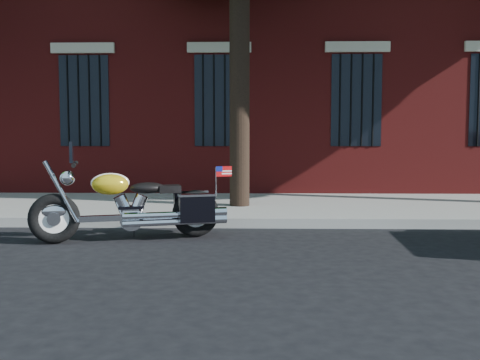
{
  "coord_description": "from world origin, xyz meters",
  "views": [
    {
      "loc": [
        0.75,
        -6.78,
        1.38
      ],
      "look_at": [
        0.56,
        0.8,
        0.78
      ],
      "focal_mm": 40.0,
      "sensor_mm": 36.0,
      "label": 1
    }
  ],
  "objects": [
    {
      "name": "ground",
      "position": [
        0.0,
        0.0,
        0.0
      ],
      "size": [
        120.0,
        120.0,
        0.0
      ],
      "primitive_type": "plane",
      "color": "black",
      "rests_on": "ground"
    },
    {
      "name": "curb",
      "position": [
        0.0,
        1.38,
        0.07
      ],
      "size": [
        40.0,
        0.16,
        0.15
      ],
      "primitive_type": "cube",
      "color": "gray",
      "rests_on": "ground"
    },
    {
      "name": "sidewalk",
      "position": [
        0.0,
        3.26,
        0.07
      ],
      "size": [
        40.0,
        3.6,
        0.15
      ],
      "primitive_type": "cube",
      "color": "gray",
      "rests_on": "ground"
    },
    {
      "name": "motorcycle",
      "position": [
        -0.81,
        0.32,
        0.45
      ],
      "size": [
        2.63,
        1.19,
        1.33
      ],
      "rotation": [
        0.0,
        0.0,
        0.28
      ],
      "color": "black",
      "rests_on": "ground"
    }
  ]
}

